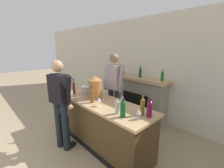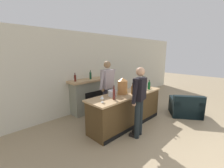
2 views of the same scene
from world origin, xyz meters
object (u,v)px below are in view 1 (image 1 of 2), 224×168
wine_bottle_cabernet_heavy (123,109)px  wine_glass_by_dispenser (123,98)px  fireplace_stone (140,97)px  person_customer (60,102)px  person_bartender (114,88)px  copper_dispenser (95,87)px  wine_bottle_riesling_slim (92,95)px  wine_glass_mid_counter (99,100)px  wine_glass_back_row (68,86)px  wine_bottle_port_short (117,106)px  wine_bottle_rose_blush (74,87)px  ice_bucket_steel (87,90)px  wine_bottle_burgundy_dark (149,108)px  wine_bottle_merlot_tall (142,106)px  wine_glass_near_bucket (139,111)px

wine_bottle_cabernet_heavy → wine_glass_by_dispenser: size_ratio=1.93×
fireplace_stone → wine_glass_by_dispenser: bearing=-66.7°
person_customer → person_bartender: size_ratio=0.95×
fireplace_stone → person_customer: size_ratio=0.93×
person_customer → copper_dispenser: bearing=75.9°
wine_bottle_riesling_slim → wine_glass_mid_counter: size_ratio=1.95×
person_bartender → wine_bottle_cabernet_heavy: person_bartender is taller
wine_bottle_cabernet_heavy → wine_glass_back_row: bearing=177.1°
wine_bottle_port_short → wine_glass_mid_counter: bearing=-178.5°
copper_dispenser → wine_bottle_rose_blush: bearing=-160.5°
copper_dispenser → ice_bucket_steel: (-0.37, 0.04, -0.15)m
wine_bottle_burgundy_dark → wine_glass_back_row: 2.16m
wine_bottle_port_short → person_customer: bearing=-155.9°
wine_bottle_riesling_slim → wine_glass_back_row: 1.06m
fireplace_stone → person_bartender: size_ratio=0.89×
ice_bucket_steel → wine_bottle_port_short: size_ratio=0.85×
wine_bottle_port_short → ice_bucket_steel: bearing=168.1°
person_customer → person_bartender: person_bartender is taller
ice_bucket_steel → wine_bottle_riesling_slim: (0.55, -0.25, 0.06)m
ice_bucket_steel → wine_bottle_cabernet_heavy: 1.39m
wine_bottle_port_short → wine_bottle_merlot_tall: size_ratio=0.81×
wine_bottle_burgundy_dark → wine_glass_by_dispenser: (-0.65, 0.12, -0.03)m
wine_bottle_port_short → person_bartender: bearing=138.7°
person_customer → wine_bottle_cabernet_heavy: size_ratio=5.93×
wine_bottle_riesling_slim → wine_bottle_port_short: 0.68m
wine_bottle_merlot_tall → wine_bottle_cabernet_heavy: 0.31m
wine_bottle_cabernet_heavy → ice_bucket_steel: bearing=168.5°
wine_bottle_cabernet_heavy → wine_glass_mid_counter: wine_bottle_cabernet_heavy is taller
wine_glass_near_bucket → wine_bottle_burgundy_dark: bearing=69.5°
person_bartender → wine_bottle_rose_blush: size_ratio=5.20×
wine_bottle_rose_blush → wine_glass_near_bucket: 1.74m
ice_bucket_steel → copper_dispenser: bearing=-5.8°
wine_bottle_riesling_slim → wine_bottle_port_short: wine_bottle_riesling_slim is taller
copper_dispenser → wine_bottle_burgundy_dark: size_ratio=1.51×
wine_bottle_port_short → wine_bottle_riesling_slim: bearing=179.0°
wine_bottle_riesling_slim → wine_bottle_merlot_tall: (0.97, 0.24, 0.01)m
person_bartender → wine_glass_mid_counter: (0.45, -0.80, 0.03)m
ice_bucket_steel → fireplace_stone: bearing=74.6°
person_customer → wine_bottle_burgundy_dark: 1.62m
fireplace_stone → wine_bottle_merlot_tall: size_ratio=4.80×
wine_bottle_burgundy_dark → wine_glass_back_row: size_ratio=1.85×
wine_bottle_port_short → wine_glass_near_bucket: size_ratio=1.59×
wine_bottle_burgundy_dark → wine_glass_near_bucket: size_ratio=1.74×
wine_bottle_riesling_slim → wine_bottle_cabernet_heavy: bearing=-2.1°
person_bartender → wine_bottle_cabernet_heavy: (1.04, -0.81, 0.05)m
wine_bottle_burgundy_dark → wine_bottle_cabernet_heavy: size_ratio=1.02×
person_customer → wine_glass_mid_counter: (0.58, 0.45, 0.09)m
wine_bottle_burgundy_dark → wine_glass_mid_counter: 0.90m
person_customer → wine_bottle_rose_blush: bearing=126.3°
wine_bottle_burgundy_dark → wine_glass_by_dispenser: wine_bottle_burgundy_dark is taller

